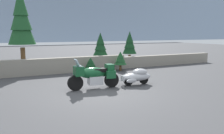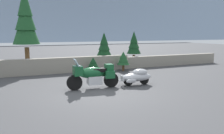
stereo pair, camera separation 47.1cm
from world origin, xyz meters
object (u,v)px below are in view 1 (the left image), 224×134
Objects in this scene: car_shaped_trailer at (136,76)px; pine_tree_secondary at (130,44)px; touring_motorcycle at (94,75)px; pine_tree_tall at (21,19)px; pine_tree_far_right at (100,45)px.

pine_tree_secondary is (3.47, 6.45, 1.19)m from car_shaped_trailer.
touring_motorcycle is 0.44× the size of pine_tree_tall.
pine_tree_far_right is at bearing 82.06° from car_shaped_trailer.
pine_tree_secondary is at bearing 48.66° from touring_motorcycle.
touring_motorcycle is 2.11m from car_shaped_trailer.
pine_tree_secondary reaches higher than pine_tree_far_right.
pine_tree_tall is (-2.21, 6.27, 2.67)m from touring_motorcycle.
pine_tree_secondary is at bearing 7.40° from pine_tree_far_right.
pine_tree_tall is 2.05× the size of pine_tree_secondary.
pine_tree_secondary is at bearing 61.73° from car_shaped_trailer.
touring_motorcycle is 6.74m from pine_tree_far_right.
touring_motorcycle is 8.48m from pine_tree_secondary.
touring_motorcycle is at bearing 176.67° from car_shaped_trailer.
pine_tree_tall is 2.13× the size of pine_tree_far_right.
car_shaped_trailer is 0.87× the size of pine_tree_secondary.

